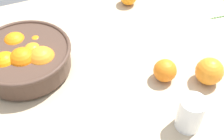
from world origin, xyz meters
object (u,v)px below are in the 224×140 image
(juice_glass, at_px, (190,115))
(loose_orange_1, at_px, (165,71))
(fruit_bowl, at_px, (25,58))
(loose_orange_0, at_px, (209,71))

(juice_glass, distance_m, loose_orange_1, 0.17)
(fruit_bowl, height_order, loose_orange_1, fruit_bowl)
(loose_orange_1, bearing_deg, juice_glass, -98.39)
(juice_glass, height_order, loose_orange_1, juice_glass)
(juice_glass, relative_size, loose_orange_1, 1.45)
(loose_orange_1, bearing_deg, fruit_bowl, 152.07)
(loose_orange_0, relative_size, loose_orange_1, 1.18)
(loose_orange_0, height_order, loose_orange_1, loose_orange_0)
(juice_glass, xyz_separation_m, loose_orange_0, (0.14, 0.11, -0.00))
(juice_glass, distance_m, loose_orange_0, 0.17)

